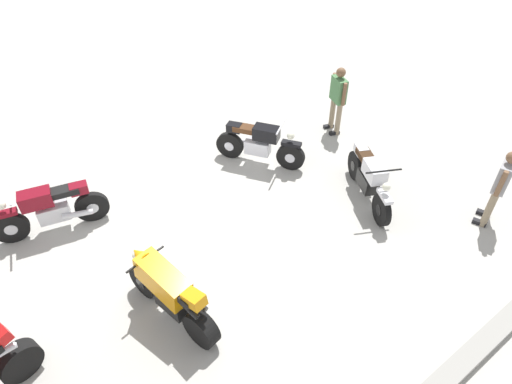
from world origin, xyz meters
The scene contains 7 objects.
ground_plane centered at (0.00, 0.00, 0.00)m, with size 40.00×40.00×0.00m, color #ADAAA3.
motorcycle_orange_sportbike centered at (1.29, 1.34, 0.59)m, with size 0.76×1.95×1.14m.
motorcycle_black_cruiser centered at (-2.29, -1.13, 0.52)m, with size 1.29×1.79×1.09m.
motorcycle_silver_cruiser centered at (-3.31, 1.21, 0.52)m, with size 1.06×1.92×1.09m.
motorcycle_maroon_cruiser centered at (2.16, -1.70, 0.52)m, with size 2.06×0.83×1.09m.
person_in_gray_shirt centered at (-4.68, 3.08, 0.92)m, with size 0.63×0.43×1.63m.
person_in_green_shirt centered at (-4.63, -1.10, 0.96)m, with size 0.43×0.65×1.69m.
Camera 1 is at (2.69, 5.44, 6.02)m, focal length 30.88 mm.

